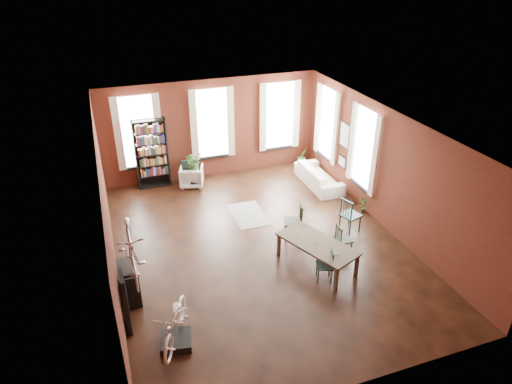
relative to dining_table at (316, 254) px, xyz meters
name	(u,v)px	position (x,y,z in m)	size (l,w,h in m)	color
room	(261,159)	(-0.74, 1.83, 1.81)	(9.00, 9.04, 3.22)	black
dining_table	(316,254)	(0.00, 0.00, 0.00)	(0.87, 1.91, 0.65)	#493D2B
dining_chair_a	(325,265)	(-0.06, -0.52, 0.07)	(0.36, 0.36, 0.79)	#193733
dining_chair_b	(293,221)	(-0.04, 1.30, 0.17)	(0.46, 0.46, 0.99)	black
dining_chair_c	(344,239)	(0.86, 0.26, 0.07)	(0.36, 0.36, 0.79)	black
dining_chair_d	(351,215)	(1.51, 1.08, 0.17)	(0.46, 0.46, 1.00)	#1B3A3C
bookshelf	(152,154)	(-2.99, 5.51, 0.77)	(1.00, 0.32, 2.20)	black
white_armchair	(192,175)	(-1.87, 5.12, 0.04)	(0.71, 0.66, 0.73)	silver
cream_sofa	(319,173)	(1.96, 3.81, 0.08)	(2.08, 0.61, 0.81)	beige
striped_rug	(248,215)	(-0.76, 2.79, -0.32)	(0.90, 1.45, 0.01)	black
bike_trainer	(176,341)	(-3.60, -1.34, -0.24)	(0.58, 0.58, 0.17)	black
bike_wall_rack	(126,302)	(-4.39, -0.59, 0.32)	(0.16, 0.60, 1.30)	black
console_table	(129,283)	(-4.27, 0.31, 0.07)	(0.40, 0.80, 0.80)	black
plant_stand	(195,178)	(-1.80, 4.99, -0.02)	(0.31, 0.31, 0.62)	black
plant_by_sofa	(302,161)	(2.11, 5.40, -0.18)	(0.35, 0.63, 0.28)	#2A5A24
plant_small	(363,209)	(2.38, 1.84, -0.24)	(0.24, 0.46, 0.17)	#355D25
bicycle_floor	(174,307)	(-3.57, -1.36, 0.62)	(0.54, 0.82, 1.55)	silver
bicycle_hung	(129,235)	(-4.14, -0.59, 1.81)	(0.47, 1.00, 1.66)	#A5A8AD
plant_on_stand	(194,162)	(-1.80, 4.98, 0.53)	(0.55, 0.61, 0.47)	#2B5220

